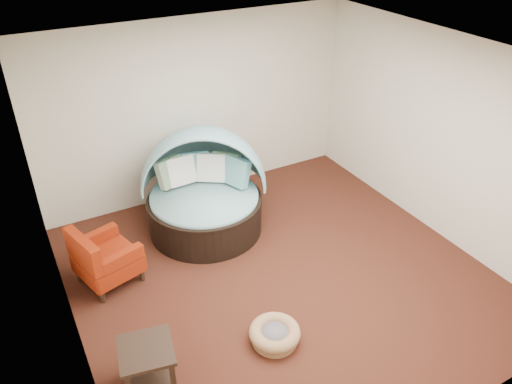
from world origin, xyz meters
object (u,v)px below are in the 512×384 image
canopy_daybed (204,185)px  side_table (147,361)px  red_armchair (104,258)px  pet_basket (275,334)px

canopy_daybed → side_table: size_ratio=3.56×
canopy_daybed → red_armchair: (-1.61, -0.55, -0.32)m
canopy_daybed → red_armchair: canopy_daybed is taller
side_table → canopy_daybed: bearing=54.6°
red_armchair → side_table: bearing=-106.3°
canopy_daybed → side_table: (-1.62, -2.28, -0.37)m
side_table → red_armchair: bearing=89.6°
pet_basket → canopy_daybed: bearing=84.4°
canopy_daybed → side_table: canopy_daybed is taller
pet_basket → red_armchair: red_armchair is taller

